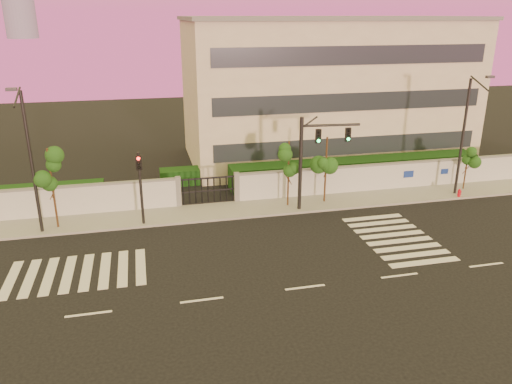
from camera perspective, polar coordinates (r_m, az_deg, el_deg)
ground at (r=24.59m, az=5.63°, el=-10.80°), size 120.00×120.00×0.00m
sidewalk at (r=33.66m, az=-0.04°, el=-1.85°), size 60.00×3.00×0.15m
perimeter_wall at (r=34.71m, az=-0.43°, el=0.58°), size 60.00×0.36×2.20m
hedge_row at (r=37.54m, az=0.23°, el=1.67°), size 41.00×4.25×1.80m
institutional_building at (r=45.40m, az=7.92°, el=11.56°), size 24.40×12.40×12.25m
road_markings at (r=27.37m, az=-0.05°, el=-7.32°), size 57.00×7.62×0.02m
street_tree_c at (r=31.77m, az=-22.42°, el=2.29°), size 1.51×1.20×5.09m
street_tree_d at (r=33.05m, az=3.78°, el=3.80°), size 1.36×1.09×4.64m
street_tree_e at (r=34.00m, az=8.08°, el=4.22°), size 1.53×1.22×4.72m
street_tree_f at (r=39.66m, az=23.02°, el=3.50°), size 1.32×1.05×3.30m
traffic_signal_main at (r=32.55m, az=6.49°, el=4.54°), size 4.00×0.57×6.33m
traffic_signal_secondary at (r=30.87m, az=-13.10°, el=1.35°), size 0.37×0.35×4.72m
streetlight_west at (r=31.01m, az=-24.43°, el=3.68°), size 0.53×2.14×8.92m
streetlight_east at (r=37.70m, az=22.78°, el=6.36°), size 0.52×2.10×8.74m
fire_hydrant at (r=38.33m, az=22.20°, el=-0.19°), size 0.28×0.27×0.72m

